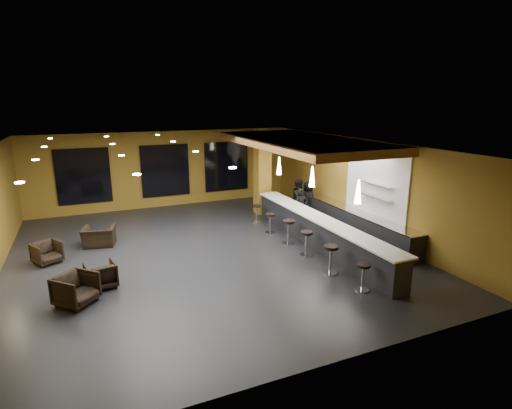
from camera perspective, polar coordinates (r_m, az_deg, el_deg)
name	(u,v)px	position (r m, az deg, el deg)	size (l,w,h in m)	color
floor	(207,254)	(13.40, -7.06, -6.97)	(12.00, 13.00, 0.10)	black
ceiling	(203,144)	(12.53, -7.58, 8.52)	(12.00, 13.00, 0.10)	black
wall_back	(165,169)	(19.10, -12.90, 4.94)	(12.00, 0.10, 3.50)	brown
wall_front	(312,286)	(7.14, 8.03, -11.43)	(12.00, 0.10, 3.50)	brown
wall_right	(359,185)	(15.59, 14.56, 2.68)	(0.10, 13.00, 3.50)	brown
wood_soffit	(300,142)	(15.03, 6.32, 8.85)	(3.60, 8.00, 0.28)	olive
window_left	(84,176)	(18.69, -23.42, 3.73)	(2.20, 0.06, 2.40)	black
window_center	(165,171)	(19.00, -12.82, 4.74)	(2.20, 0.06, 2.40)	black
window_right	(227,166)	(19.76, -4.23, 5.45)	(2.20, 0.06, 2.40)	black
tile_backsplash	(376,184)	(14.73, 16.71, 2.84)	(0.06, 3.20, 2.40)	white
bar_counter	(318,233)	(13.77, 8.84, -3.98)	(0.60, 8.00, 1.00)	black
bar_top	(319,218)	(13.62, 8.92, -1.89)	(0.78, 8.10, 0.05)	white
prep_counter	(357,223)	(15.29, 14.19, -2.64)	(0.70, 6.00, 0.86)	black
prep_top	(358,212)	(15.17, 14.30, -1.00)	(0.72, 6.00, 0.03)	silver
wall_shelf_lower	(375,196)	(14.57, 16.68, 1.10)	(0.30, 1.50, 0.03)	silver
wall_shelf_upper	(376,184)	(14.48, 16.81, 2.84)	(0.30, 1.50, 0.03)	silver
column	(262,174)	(17.39, 0.92, 4.38)	(0.60, 0.60, 3.50)	olive
pendant_0	(358,192)	(11.71, 14.40, 1.79)	(0.20, 0.20, 0.70)	white
pendant_1	(312,177)	(13.72, 8.03, 3.97)	(0.20, 0.20, 0.70)	white
pendant_2	(279,166)	(15.87, 3.32, 5.55)	(0.20, 0.20, 0.70)	white
staff_a	(301,207)	(15.82, 6.46, -0.43)	(0.56, 0.37, 1.53)	black
staff_b	(299,199)	(16.83, 6.22, 0.80)	(0.82, 0.64, 1.70)	black
staff_c	(308,199)	(17.29, 7.39, 0.82)	(0.74, 0.48, 1.51)	black
armchair_a	(76,289)	(10.90, -24.32, -10.98)	(0.83, 0.86, 0.78)	black
armchair_b	(101,275)	(11.59, -21.28, -9.35)	(0.74, 0.76, 0.70)	black
armchair_c	(47,253)	(13.89, -27.71, -6.11)	(0.72, 0.74, 0.68)	black
armchair_d	(99,236)	(14.77, -21.51, -4.24)	(1.04, 0.91, 0.68)	black
bar_stool_0	(363,274)	(10.95, 15.05, -9.51)	(0.38, 0.38, 0.75)	silver
bar_stool_1	(331,256)	(11.73, 10.62, -7.23)	(0.43, 0.43, 0.85)	silver
bar_stool_2	(306,240)	(12.93, 7.20, -5.08)	(0.41, 0.41, 0.81)	silver
bar_stool_3	(288,229)	(13.88, 4.64, -3.49)	(0.43, 0.43, 0.86)	silver
bar_stool_4	(270,221)	(14.99, 2.05, -2.31)	(0.38, 0.38, 0.76)	silver
bar_stool_5	(257,211)	(16.27, 0.09, -0.98)	(0.37, 0.37, 0.73)	silver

